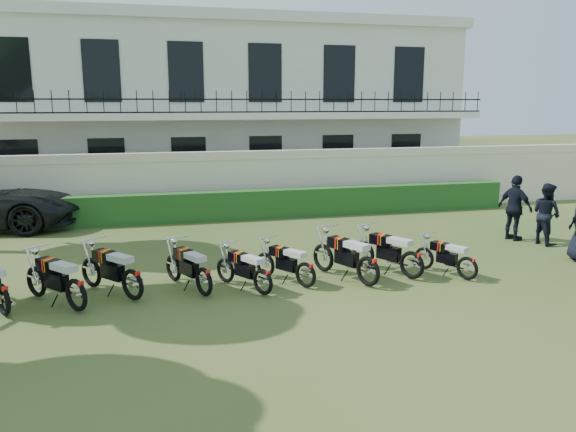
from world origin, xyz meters
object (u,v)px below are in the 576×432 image
at_px(motorcycle_4, 204,275).
at_px(motorcycle_9, 468,263).
at_px(officer_5, 515,208).
at_px(motorcycle_2, 76,287).
at_px(motorcycle_8, 412,258).
at_px(motorcycle_7, 368,264).
at_px(officer_4, 546,214).
at_px(motorcycle_6, 306,269).
at_px(motorcycle_1, 2,292).
at_px(motorcycle_5, 263,275).
at_px(motorcycle_3, 132,277).

distance_m(motorcycle_4, motorcycle_9, 5.93).
bearing_deg(officer_5, motorcycle_2, 87.93).
bearing_deg(motorcycle_8, officer_5, -0.21).
height_order(motorcycle_4, motorcycle_9, motorcycle_4).
relative_size(motorcycle_4, motorcycle_7, 0.92).
relative_size(motorcycle_8, officer_4, 1.02).
xyz_separation_m(motorcycle_4, motorcycle_7, (3.56, -0.20, 0.04)).
bearing_deg(officer_5, motorcycle_6, 94.50).
height_order(motorcycle_1, motorcycle_9, motorcycle_1).
height_order(motorcycle_2, motorcycle_6, motorcycle_2).
relative_size(motorcycle_2, motorcycle_9, 1.07).
bearing_deg(motorcycle_6, motorcycle_9, -40.40).
relative_size(motorcycle_1, motorcycle_4, 1.00).
relative_size(motorcycle_4, motorcycle_6, 1.18).
distance_m(motorcycle_6, officer_5, 7.68).
height_order(motorcycle_6, motorcycle_9, motorcycle_6).
distance_m(motorcycle_2, motorcycle_9, 8.39).
distance_m(officer_4, officer_5, 0.85).
bearing_deg(motorcycle_1, officer_4, -19.82).
height_order(motorcycle_5, motorcycle_8, motorcycle_8).
bearing_deg(motorcycle_3, motorcycle_5, -46.00).
relative_size(motorcycle_2, motorcycle_3, 0.99).
bearing_deg(motorcycle_2, motorcycle_5, -38.94).
relative_size(motorcycle_5, motorcycle_7, 0.79).
height_order(motorcycle_2, motorcycle_8, motorcycle_2).
bearing_deg(motorcycle_5, officer_4, -17.09).
distance_m(motorcycle_4, motorcycle_8, 4.72).
bearing_deg(motorcycle_3, motorcycle_4, -43.01).
xyz_separation_m(motorcycle_7, motorcycle_9, (2.36, -0.11, -0.10)).
relative_size(motorcycle_8, officer_5, 0.93).
xyz_separation_m(motorcycle_8, officer_4, (5.19, 2.17, 0.37)).
height_order(motorcycle_3, officer_5, officer_5).
relative_size(motorcycle_2, motorcycle_7, 0.84).
distance_m(motorcycle_8, officer_4, 5.63).
relative_size(motorcycle_3, officer_4, 0.94).
xyz_separation_m(motorcycle_4, officer_4, (9.91, 2.22, 0.40)).
height_order(motorcycle_2, motorcycle_4, motorcycle_2).
xyz_separation_m(motorcycle_3, officer_4, (11.34, 2.13, 0.36)).
bearing_deg(motorcycle_4, officer_4, -13.14).
xyz_separation_m(motorcycle_4, motorcycle_8, (4.72, 0.05, 0.03)).
height_order(motorcycle_8, officer_4, officer_4).
bearing_deg(motorcycle_9, officer_5, 13.98).
xyz_separation_m(motorcycle_2, motorcycle_3, (1.04, 0.38, 0.00)).
bearing_deg(motorcycle_2, motorcycle_7, -39.38).
relative_size(motorcycle_8, motorcycle_9, 1.17).
distance_m(motorcycle_2, officer_5, 12.22).
distance_m(motorcycle_1, motorcycle_4, 3.79).
relative_size(motorcycle_3, motorcycle_8, 0.92).
distance_m(motorcycle_2, motorcycle_7, 6.03).
height_order(motorcycle_5, motorcycle_9, motorcycle_5).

